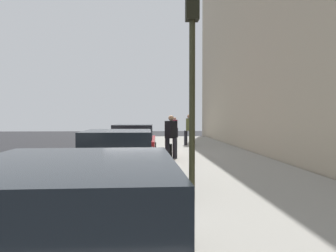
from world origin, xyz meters
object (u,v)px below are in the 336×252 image
(parked_car_red, at_px, (134,142))
(pedestrian_black_coat, at_px, (171,135))
(parked_car_white, at_px, (76,248))
(parked_car_charcoal, at_px, (118,161))
(pedestrian_burgundy_coat, at_px, (175,127))
(pedestrian_olive_coat, at_px, (189,129))
(rolling_suitcase, at_px, (169,150))
(traffic_light_pole, at_px, (192,56))

(parked_car_red, bearing_deg, pedestrian_black_coat, -117.75)
(parked_car_white, distance_m, parked_car_charcoal, 5.65)
(parked_car_charcoal, height_order, pedestrian_burgundy_coat, pedestrian_burgundy_coat)
(parked_car_white, bearing_deg, pedestrian_olive_coat, -10.16)
(parked_car_red, height_order, rolling_suitcase, parked_car_red)
(parked_car_white, distance_m, pedestrian_olive_coat, 17.52)
(parked_car_charcoal, height_order, parked_car_red, same)
(pedestrian_black_coat, bearing_deg, pedestrian_olive_coat, -13.70)
(parked_car_red, xyz_separation_m, rolling_suitcase, (-0.41, -1.49, -0.33))
(pedestrian_olive_coat, bearing_deg, rolling_suitcase, 164.93)
(traffic_light_pole, bearing_deg, pedestrian_olive_coat, -6.85)
(parked_car_red, relative_size, traffic_light_pole, 1.04)
(rolling_suitcase, bearing_deg, pedestrian_olive_coat, -15.07)
(pedestrian_black_coat, bearing_deg, traffic_light_pole, 179.34)
(pedestrian_burgundy_coat, bearing_deg, rolling_suitcase, 174.28)
(traffic_light_pole, height_order, rolling_suitcase, traffic_light_pole)
(traffic_light_pole, bearing_deg, parked_car_white, 159.38)
(parked_car_white, distance_m, parked_car_red, 11.85)
(pedestrian_black_coat, height_order, rolling_suitcase, pedestrian_black_coat)
(rolling_suitcase, bearing_deg, parked_car_white, 172.39)
(parked_car_white, height_order, rolling_suitcase, parked_car_white)
(parked_car_white, distance_m, pedestrian_burgundy_coat, 24.97)
(parked_car_red, xyz_separation_m, traffic_light_pole, (-7.87, -1.46, 2.31))
(pedestrian_olive_coat, distance_m, pedestrian_burgundy_coat, 7.57)
(pedestrian_olive_coat, xyz_separation_m, rolling_suitcase, (-5.81, 1.56, -0.70))
(parked_car_white, relative_size, pedestrian_black_coat, 2.38)
(pedestrian_black_coat, bearing_deg, parked_car_charcoal, 162.57)
(parked_car_charcoal, relative_size, pedestrian_black_coat, 2.35)
(parked_car_charcoal, distance_m, pedestrian_olive_coat, 12.03)
(parked_car_red, distance_m, pedestrian_burgundy_coat, 13.26)
(parked_car_charcoal, xyz_separation_m, traffic_light_pole, (-1.67, -1.61, 2.32))
(parked_car_red, distance_m, traffic_light_pole, 8.33)
(parked_car_red, bearing_deg, parked_car_charcoal, 178.64)
(parked_car_white, relative_size, parked_car_red, 0.93)
(rolling_suitcase, bearing_deg, pedestrian_black_coat, -172.91)
(parked_car_white, height_order, pedestrian_burgundy_coat, pedestrian_burgundy_coat)
(pedestrian_olive_coat, distance_m, pedestrian_black_coat, 6.39)
(parked_car_charcoal, bearing_deg, pedestrian_black_coat, -17.43)
(parked_car_white, height_order, pedestrian_black_coat, pedestrian_black_coat)
(parked_car_white, xyz_separation_m, parked_car_red, (11.85, -0.04, 0.00))
(pedestrian_black_coat, distance_m, rolling_suitcase, 0.77)
(pedestrian_olive_coat, distance_m, traffic_light_pole, 13.50)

